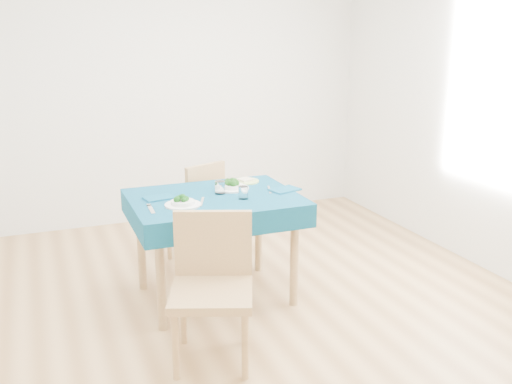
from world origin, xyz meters
name	(u,v)px	position (x,y,z in m)	size (l,w,h in m)	color
room_shell	(256,116)	(0.00, 0.00, 1.35)	(4.02, 4.52, 2.73)	olive
table	(215,247)	(-0.19, 0.31, 0.38)	(1.14, 0.87, 0.76)	#073A54
chair_near	(211,269)	(-0.46, -0.48, 0.58)	(0.46, 0.50, 1.15)	#977447
chair_far	(193,205)	(-0.14, 1.06, 0.47)	(0.38, 0.42, 0.95)	#977447
bowl_near	(183,200)	(-0.45, 0.17, 0.79)	(0.24, 0.24, 0.07)	white
bowl_far	(232,184)	(-0.01, 0.44, 0.80)	(0.25, 0.25, 0.08)	white
fork_near	(151,209)	(-0.66, 0.17, 0.76)	(0.03, 0.20, 0.00)	silver
knife_near	(202,202)	(-0.31, 0.21, 0.76)	(0.02, 0.22, 0.00)	silver
fork_far	(220,189)	(-0.09, 0.47, 0.76)	(0.03, 0.20, 0.00)	silver
knife_far	(269,190)	(0.23, 0.32, 0.76)	(0.02, 0.20, 0.00)	silver
napkin_near	(159,198)	(-0.56, 0.40, 0.76)	(0.19, 0.13, 0.01)	navy
napkin_far	(285,190)	(0.33, 0.27, 0.76)	(0.21, 0.14, 0.01)	navy
tumbler_center	(220,188)	(-0.13, 0.35, 0.80)	(0.07, 0.07, 0.09)	white
tumbler_side	(243,193)	(-0.02, 0.18, 0.80)	(0.07, 0.07, 0.09)	white
side_plate	(245,181)	(0.15, 0.60, 0.76)	(0.21, 0.21, 0.01)	#A9CA62
bread_slice	(245,180)	(0.15, 0.60, 0.78)	(0.10, 0.10, 0.01)	beige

